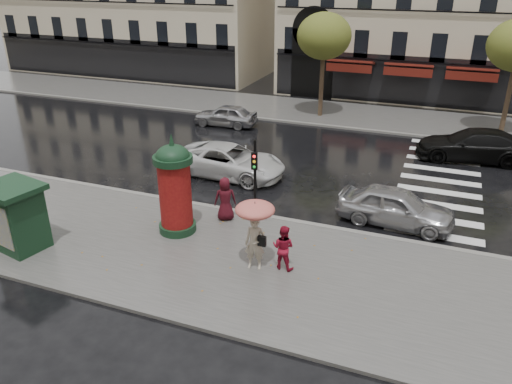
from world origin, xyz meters
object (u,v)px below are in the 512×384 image
at_px(traffic_light, 255,178).
at_px(car_far_silver, 226,115).
at_px(newsstand, 16,216).
at_px(car_white, 229,161).
at_px(morris_column, 175,186).
at_px(man_burgundy, 225,199).
at_px(woman_umbrella, 255,225).
at_px(car_silver, 396,206).
at_px(car_black, 473,145).
at_px(woman_red, 283,247).

relative_size(traffic_light, car_far_silver, 0.90).
height_order(newsstand, car_white, newsstand).
bearing_deg(morris_column, man_burgundy, 48.93).
bearing_deg(car_far_silver, man_burgundy, 21.29).
bearing_deg(woman_umbrella, man_burgundy, 129.65).
xyz_separation_m(car_silver, car_black, (2.83, 8.64, 0.06)).
bearing_deg(woman_red, traffic_light, -44.13).
bearing_deg(car_silver, man_burgundy, 114.30).
height_order(traffic_light, car_silver, traffic_light).
bearing_deg(woman_umbrella, traffic_light, 111.39).
bearing_deg(traffic_light, woman_red, -48.97).
distance_m(man_burgundy, car_silver, 6.60).
relative_size(man_burgundy, morris_column, 0.46).
distance_m(woman_umbrella, car_white, 8.35).
bearing_deg(car_silver, woman_umbrella, 147.04).
bearing_deg(newsstand, car_silver, 29.20).
bearing_deg(car_white, traffic_light, -143.21).
distance_m(woman_umbrella, woman_red, 1.24).
bearing_deg(newsstand, woman_red, 12.73).
relative_size(morris_column, car_silver, 0.87).
bearing_deg(car_black, newsstand, -51.40).
xyz_separation_m(man_burgundy, car_white, (-1.79, 4.39, -0.24)).
xyz_separation_m(man_burgundy, newsstand, (-5.85, -4.53, 0.35)).
distance_m(woman_umbrella, newsstand, 8.37).
bearing_deg(car_silver, car_white, 79.50).
height_order(man_burgundy, car_white, man_burgundy).
relative_size(man_burgundy, car_far_silver, 0.44).
bearing_deg(traffic_light, man_burgundy, 162.51).
bearing_deg(car_black, woman_red, -31.02).
distance_m(woman_umbrella, morris_column, 3.87).
xyz_separation_m(traffic_light, car_far_silver, (-6.72, 12.22, -1.60)).
bearing_deg(car_white, car_silver, -101.94).
bearing_deg(traffic_light, car_silver, 28.84).
bearing_deg(woman_red, car_silver, -117.94).
height_order(woman_red, morris_column, morris_column).
height_order(man_burgundy, morris_column, morris_column).
bearing_deg(woman_red, car_white, -49.27).
bearing_deg(car_silver, woman_red, 151.97).
xyz_separation_m(woman_umbrella, morris_column, (-3.63, 1.32, 0.22)).
distance_m(morris_column, car_far_silver, 13.92).
xyz_separation_m(woman_umbrella, car_far_silver, (-7.65, 14.59, -1.05)).
relative_size(newsstand, car_white, 0.44).
xyz_separation_m(morris_column, car_far_silver, (-4.01, 13.27, -1.28)).
relative_size(woman_red, newsstand, 0.65).
relative_size(car_black, car_far_silver, 1.41).
distance_m(man_burgundy, traffic_light, 1.95).
height_order(woman_umbrella, newsstand, woman_umbrella).
distance_m(newsstand, car_white, 9.82).
bearing_deg(car_white, car_black, -55.87).
bearing_deg(car_white, car_far_silver, 28.81).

